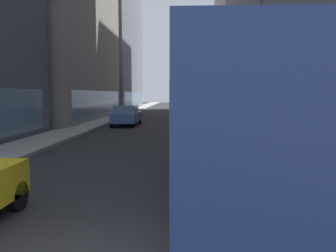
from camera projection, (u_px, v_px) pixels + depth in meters
ground_plane at (168, 115)px, 38.99m from camera, size 120.00×120.00×0.00m
sidewalk_left at (120, 115)px, 39.22m from camera, size 2.40×110.00×0.15m
sidewalk_right at (217, 115)px, 38.75m from camera, size 2.40×110.00×0.15m
building_left_far at (100, 44)px, 54.96m from camera, size 11.35×22.46×21.32m
transit_bus at (233, 126)px, 7.77m from camera, size 2.78×11.53×3.05m
car_red_coupe at (194, 111)px, 32.49m from camera, size 1.82×4.41×1.62m
car_blue_hatchback at (127, 115)px, 26.65m from camera, size 1.84×4.57×1.62m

